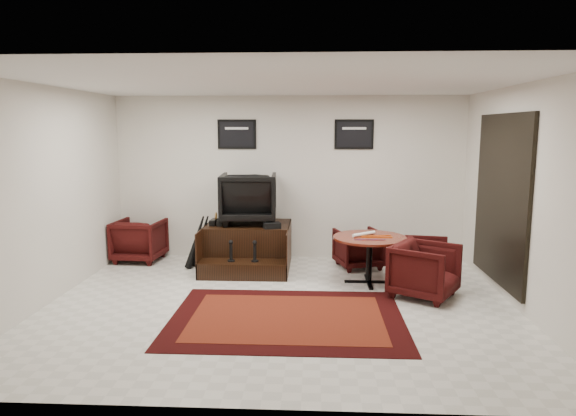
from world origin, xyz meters
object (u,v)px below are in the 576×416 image
Objects in this scene: armchair_side at (139,238)px; meeting_table at (370,242)px; shine_podium at (248,247)px; shine_chair at (249,195)px; table_chair_corner at (425,268)px; table_chair_window at (427,256)px; table_chair_back at (358,246)px.

armchair_side is 0.74× the size of meeting_table.
meeting_table is (1.88, -0.78, 0.28)m from shine_podium.
table_chair_corner is at bearing 145.82° from shine_chair.
meeting_table is 1.59× the size of table_chair_window.
table_chair_back is at bearing 59.74° from table_chair_corner.
armchair_side is at bearing 163.92° from meeting_table.
armchair_side is 1.14× the size of table_chair_back.
meeting_table is at bearing 150.29° from shine_chair.
table_chair_window is (2.79, -0.47, 0.01)m from shine_podium.
shine_podium is 2.11× the size of table_chair_window.
table_chair_back is (1.80, 0.07, 0.02)m from shine_podium.
table_chair_corner is (2.56, -1.52, -0.76)m from shine_chair.
armchair_side reaches higher than table_chair_back.
shine_chair is 3.08m from table_chair_corner.
table_chair_back is at bearing -178.84° from armchair_side.
shine_chair is at bearing 90.00° from shine_podium.
armchair_side is at bearing -8.45° from shine_chair.
meeting_table reaches higher than table_chair_window.
table_chair_corner reaches higher than table_chair_window.
shine_chair is 2.17m from meeting_table.
meeting_table is at bearing 80.81° from table_chair_corner.
shine_chair reaches higher than table_chair_back.
table_chair_corner is (0.76, -1.45, 0.05)m from table_chair_back.
table_chair_window is at bearing 175.41° from armchair_side.
shine_podium is 2.03× the size of table_chair_back.
table_chair_back is at bearing 174.27° from shine_chair.
meeting_table is at bearing 78.56° from table_chair_back.
table_chair_back is 0.87× the size of table_chair_corner.
shine_podium is at bearing 93.69° from table_chair_corner.
table_chair_window is (0.99, -0.54, -0.01)m from table_chair_back.
shine_chair is (0.00, 0.14, 0.84)m from shine_podium.
table_chair_back is (1.80, -0.07, -0.82)m from shine_chair.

